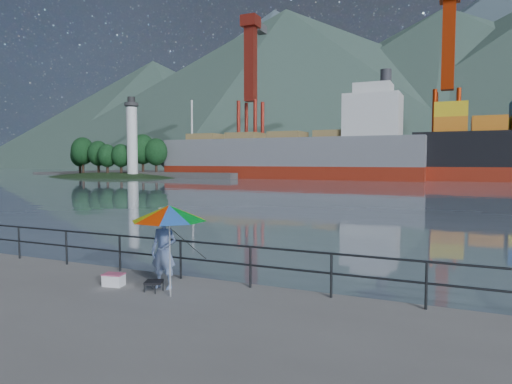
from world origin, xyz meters
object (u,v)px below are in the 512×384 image
beach_umbrella (169,213)px  cooler_bag (114,280)px  bulk_carrier (297,154)px  fisherman (164,251)px

beach_umbrella → cooler_bag: bearing=174.6°
beach_umbrella → bulk_carrier: 72.98m
fisherman → beach_umbrella: bearing=-49.1°
fisherman → cooler_bag: fisherman is taller
beach_umbrella → fisherman: bearing=136.0°
cooler_bag → beach_umbrella: bearing=-16.5°
beach_umbrella → bulk_carrier: bulk_carrier is taller
fisherman → cooler_bag: bearing=-169.1°
bulk_carrier → beach_umbrella: bearing=-73.2°
fisherman → bulk_carrier: (-20.50, 69.32, 3.28)m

